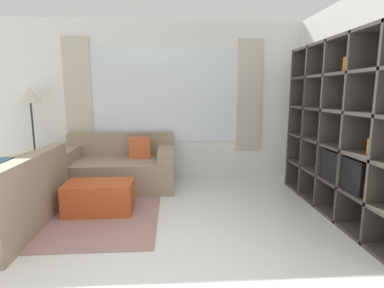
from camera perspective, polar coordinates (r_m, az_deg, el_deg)
wall_back at (r=5.24m, az=-5.07°, el=8.15°), size 5.89×0.11×2.70m
wall_right at (r=4.27m, az=28.46°, el=6.57°), size 0.07×4.39×2.70m
area_rug at (r=4.19m, az=-20.49°, el=-11.78°), size 2.01×2.12×0.01m
shelving_unit at (r=3.99m, az=27.50°, el=2.31°), size 0.38×2.54×2.14m
couch_main at (r=4.94m, az=-13.72°, el=-4.45°), size 1.76×0.95×0.84m
couch_side at (r=3.95m, az=-32.33°, el=-9.25°), size 0.95×1.67×0.84m
ottoman at (r=4.00m, az=-17.18°, el=-9.71°), size 0.83×0.48×0.40m
floor_lamp at (r=5.42m, az=-28.43°, el=7.41°), size 0.37×0.37×1.60m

